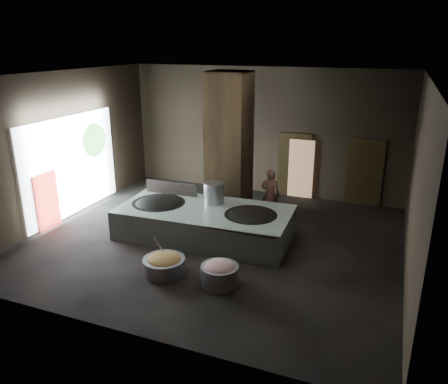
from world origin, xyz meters
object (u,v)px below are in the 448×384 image
at_px(hearth_platform, 205,222).
at_px(cook, 270,195).
at_px(stock_pot, 214,193).
at_px(wok_left, 159,205).
at_px(veg_basin, 164,266).
at_px(meat_basin, 220,275).
at_px(wok_right, 251,218).

xyz_separation_m(hearth_platform, cook, (1.37, 1.90, 0.38)).
bearing_deg(stock_pot, cook, 45.51).
bearing_deg(wok_left, stock_pot, 21.80).
height_order(hearth_platform, wok_left, wok_left).
bearing_deg(hearth_platform, wok_left, 179.59).
relative_size(wok_left, stock_pot, 2.42).
bearing_deg(veg_basin, stock_pot, 88.02).
height_order(wok_left, meat_basin, wok_left).
height_order(wok_right, meat_basin, wok_right).
xyz_separation_m(wok_left, stock_pot, (1.50, 0.60, 0.38)).
height_order(stock_pot, veg_basin, stock_pot).
relative_size(wok_left, meat_basin, 1.76).
bearing_deg(wok_left, wok_right, 2.05).
bearing_deg(hearth_platform, stock_pot, 82.42).
bearing_deg(veg_basin, cook, 71.29).
relative_size(wok_left, wok_right, 1.07).
xyz_separation_m(wok_right, veg_basin, (-1.40, -2.35, -0.56)).
xyz_separation_m(hearth_platform, wok_right, (1.35, 0.05, 0.33)).
bearing_deg(hearth_platform, cook, 51.71).
distance_m(wok_right, veg_basin, 2.79).
xyz_separation_m(stock_pot, cook, (1.32, 1.35, -0.33)).
bearing_deg(stock_pot, hearth_platform, -95.19).
xyz_separation_m(wok_left, cook, (2.82, 1.95, 0.05)).
relative_size(veg_basin, meat_basin, 1.17).
distance_m(wok_left, cook, 3.43).
bearing_deg(stock_pot, veg_basin, -91.98).
xyz_separation_m(cook, veg_basin, (-1.42, -4.20, -0.62)).
distance_m(wok_left, stock_pot, 1.66).
bearing_deg(meat_basin, cook, 90.38).
height_order(wok_left, stock_pot, stock_pot).
bearing_deg(meat_basin, veg_basin, 179.69).
distance_m(hearth_platform, wok_right, 1.39).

